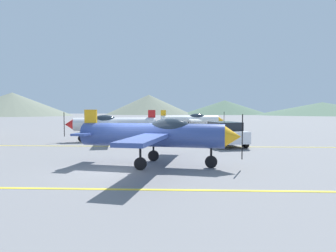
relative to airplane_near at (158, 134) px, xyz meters
name	(u,v)px	position (x,y,z in m)	size (l,w,h in m)	color
ground_plane	(131,169)	(-1.06, -0.68, -1.37)	(400.00, 400.00, 0.00)	slate
apron_line_near	(113,189)	(-1.06, -3.69, -1.36)	(80.00, 0.16, 0.01)	yellow
apron_line_far	(149,146)	(-1.06, 6.41, -1.36)	(80.00, 0.16, 0.01)	yellow
airplane_near	(158,134)	(0.00, 0.00, 0.00)	(7.08, 8.11, 2.42)	#33478C
airplane_mid	(112,124)	(-4.29, 9.49, 0.00)	(7.09, 8.09, 2.42)	silver
airplane_far	(192,120)	(2.30, 18.63, 0.00)	(7.03, 8.09, 2.42)	white
car_sedan	(224,133)	(3.95, 7.06, -0.52)	(2.77, 4.60, 1.62)	white
hill_left	(12,104)	(-73.13, 109.47, 3.80)	(51.25, 51.25, 10.32)	slate
hill_centerleft	(149,105)	(-17.36, 155.67, 4.52)	(51.41, 51.41, 11.76)	slate
hill_centerright	(225,107)	(28.19, 158.28, 2.86)	(51.97, 51.97, 8.45)	#4C6651
hill_right	(322,109)	(73.31, 133.08, 1.89)	(66.71, 66.71, 6.52)	#4C6651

